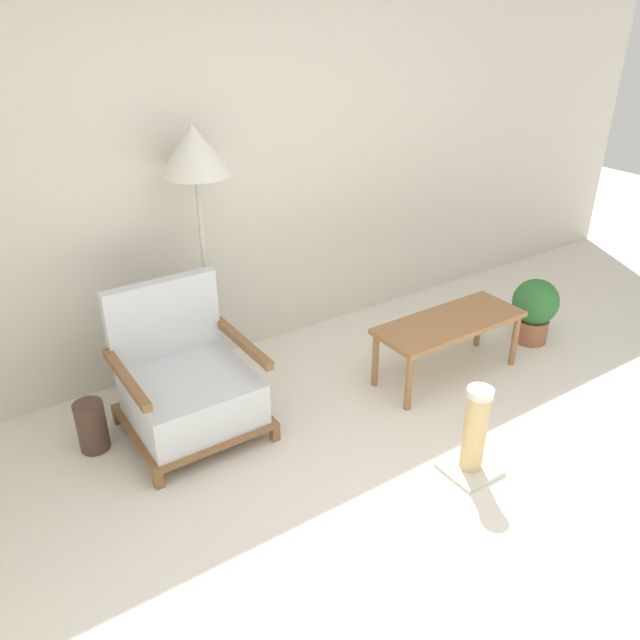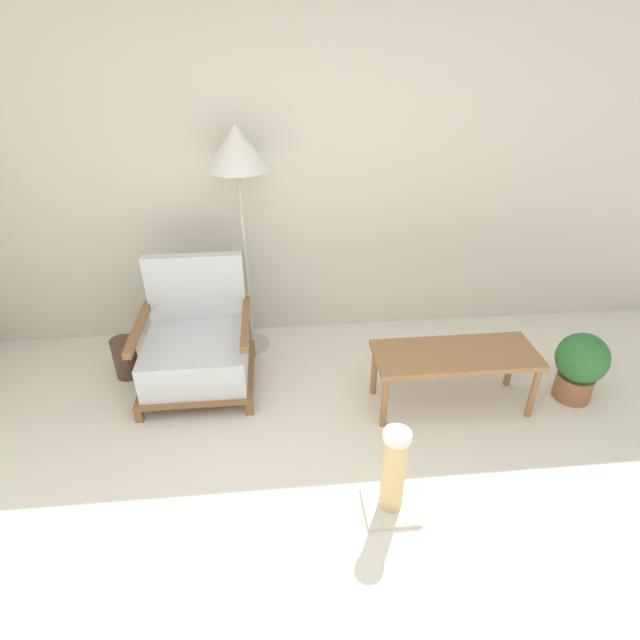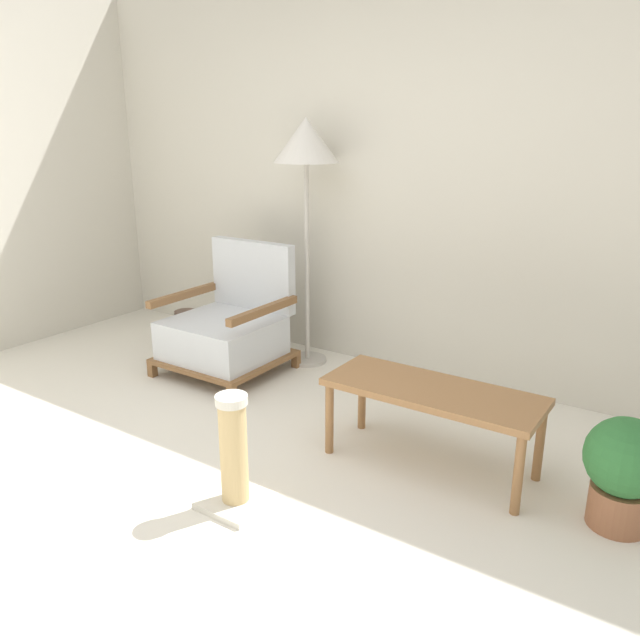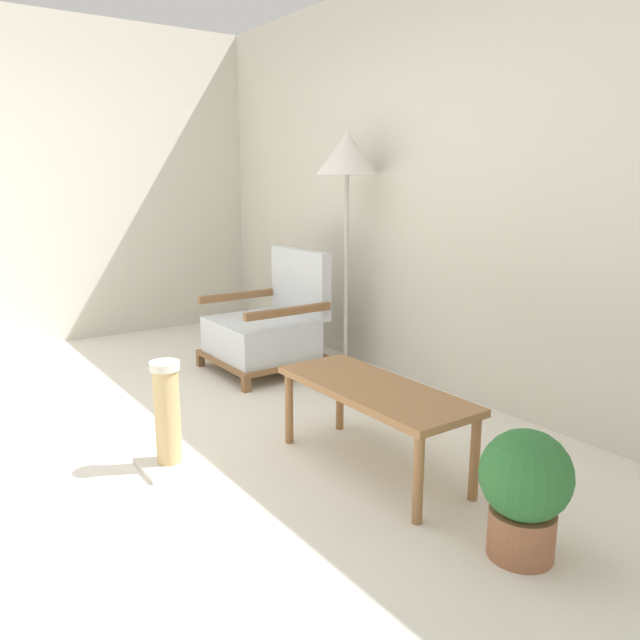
{
  "view_description": "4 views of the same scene",
  "coord_description": "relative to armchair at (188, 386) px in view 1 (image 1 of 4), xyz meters",
  "views": [
    {
      "loc": [
        -2.0,
        -1.37,
        2.35
      ],
      "look_at": [
        -0.07,
        1.49,
        0.55
      ],
      "focal_mm": 35.0,
      "sensor_mm": 36.0,
      "label": 1
    },
    {
      "loc": [
        -0.35,
        -1.36,
        2.25
      ],
      "look_at": [
        -0.07,
        1.49,
        0.55
      ],
      "focal_mm": 28.0,
      "sensor_mm": 36.0,
      "label": 2
    },
    {
      "loc": [
        1.89,
        -1.43,
        1.65
      ],
      "look_at": [
        -0.07,
        1.49,
        0.55
      ],
      "focal_mm": 35.0,
      "sensor_mm": 36.0,
      "label": 3
    },
    {
      "loc": [
        2.95,
        -0.62,
        1.39
      ],
      "look_at": [
        -0.07,
        1.49,
        0.55
      ],
      "focal_mm": 35.0,
      "sensor_mm": 36.0,
      "label": 4
    }
  ],
  "objects": [
    {
      "name": "ground_plane",
      "position": [
        0.93,
        -1.62,
        -0.31
      ],
      "size": [
        14.0,
        14.0,
        0.0
      ],
      "primitive_type": "plane",
      "color": "silver"
    },
    {
      "name": "floor_lamp",
      "position": [
        0.36,
        0.45,
        1.18
      ],
      "size": [
        0.44,
        0.44,
        1.71
      ],
      "color": "#B7B2A8",
      "rests_on": "ground_plane"
    },
    {
      "name": "coffee_table",
      "position": [
        1.71,
        -0.42,
        0.07
      ],
      "size": [
        1.06,
        0.42,
        0.42
      ],
      "color": "olive",
      "rests_on": "ground_plane"
    },
    {
      "name": "armchair",
      "position": [
        0.0,
        0.0,
        0.0
      ],
      "size": [
        0.77,
        0.74,
        0.88
      ],
      "color": "brown",
      "rests_on": "ground_plane"
    },
    {
      "name": "vase",
      "position": [
        -0.55,
        0.14,
        -0.15
      ],
      "size": [
        0.17,
        0.17,
        0.31
      ],
      "primitive_type": "cylinder",
      "color": "#473328",
      "rests_on": "ground_plane"
    },
    {
      "name": "wall_back",
      "position": [
        0.93,
        0.74,
        1.04
      ],
      "size": [
        8.0,
        0.06,
        2.7
      ],
      "color": "beige",
      "rests_on": "ground_plane"
    },
    {
      "name": "scratching_post",
      "position": [
        1.13,
        -1.22,
        -0.08
      ],
      "size": [
        0.28,
        0.28,
        0.54
      ],
      "color": "beige",
      "rests_on": "ground_plane"
    },
    {
      "name": "potted_plant",
      "position": [
        2.59,
        -0.43,
        -0.03
      ],
      "size": [
        0.34,
        0.34,
        0.5
      ],
      "color": "#935B3D",
      "rests_on": "ground_plane"
    }
  ]
}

